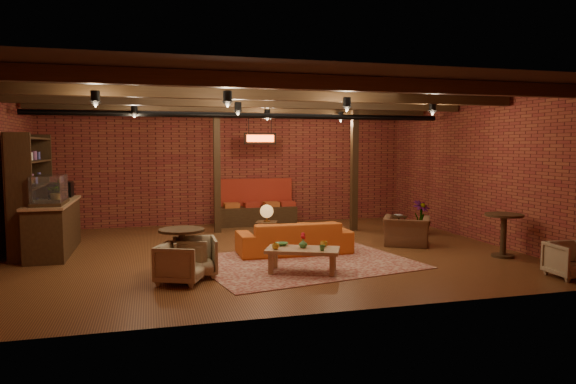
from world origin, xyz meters
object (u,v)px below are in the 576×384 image
object	(u,v)px
round_table_right	(504,228)
armchair_a	(181,261)
plant_tall	(421,183)
side_table_lamp	(267,215)
armchair_b	(195,255)
armchair_right	(407,226)
round_table_left	(182,244)
coffee_table	(302,251)
armchair_far	(571,258)
sofa	(294,237)
side_table_book	(396,217)

from	to	relation	value
round_table_right	armchair_a	bearing A→B (deg)	-177.04
round_table_right	plant_tall	size ratio (longest dim) A/B	0.34
side_table_lamp	round_table_right	bearing A→B (deg)	-28.17
armchair_b	round_table_right	bearing A→B (deg)	0.97
side_table_lamp	armchair_right	distance (m)	3.04
round_table_left	armchair_b	xyz separation A→B (m)	(0.20, -0.10, -0.18)
coffee_table	armchair_a	world-z (taller)	armchair_a
side_table_lamp	armchair_far	xyz separation A→B (m)	(4.20, -3.91, -0.36)
round_table_right	sofa	bearing A→B (deg)	160.81
coffee_table	side_table_lamp	size ratio (longest dim) A/B	1.52
armchair_a	side_table_book	bearing A→B (deg)	-35.81
coffee_table	armchair_b	xyz separation A→B (m)	(-1.78, 0.23, -0.02)
round_table_left	armchair_b	world-z (taller)	round_table_left
round_table_right	side_table_lamp	bearing A→B (deg)	151.83
armchair_b	round_table_right	world-z (taller)	round_table_right
round_table_left	plant_tall	xyz separation A→B (m)	(5.82, 2.49, 0.72)
coffee_table	armchair_far	world-z (taller)	coffee_table
sofa	side_table_lamp	bearing A→B (deg)	-68.63
armchair_b	armchair_right	world-z (taller)	armchair_right
armchair_a	side_table_book	distance (m)	6.25
coffee_table	round_table_left	distance (m)	2.01
coffee_table	armchair_right	xyz separation A→B (m)	(2.88, 1.72, 0.05)
armchair_a	side_table_lamp	bearing A→B (deg)	-14.39
side_table_lamp	round_table_left	distance (m)	2.86
coffee_table	side_table_book	distance (m)	4.56
round_table_left	armchair_b	distance (m)	0.29
armchair_b	plant_tall	distance (m)	6.25
armchair_b	armchair_far	bearing A→B (deg)	-14.68
armchair_b	armchair_far	distance (m)	6.16
round_table_left	side_table_book	distance (m)	5.99
armchair_right	round_table_right	distance (m)	1.98
side_table_lamp	round_table_right	xyz separation A→B (m)	(4.20, -2.25, -0.12)
round_table_left	side_table_lamp	bearing A→B (deg)	47.78
side_table_lamp	sofa	bearing A→B (deg)	-68.82
coffee_table	plant_tall	distance (m)	4.85
armchair_a	plant_tall	distance (m)	6.62
sofa	armchair_b	xyz separation A→B (m)	(-2.07, -1.30, 0.03)
armchair_far	plant_tall	distance (m)	4.40
plant_tall	armchair_right	bearing A→B (deg)	-131.00
armchair_b	armchair_a	bearing A→B (deg)	-123.30
armchair_right	plant_tall	xyz separation A→B (m)	(0.96, 1.10, 0.84)
coffee_table	round_table_right	xyz separation A→B (m)	(4.14, 0.19, 0.19)
plant_tall	round_table_left	bearing A→B (deg)	-156.82
armchair_b	round_table_right	distance (m)	5.92
round_table_right	armchair_far	xyz separation A→B (m)	(0.00, -1.66, -0.24)
side_table_book	armchair_far	world-z (taller)	armchair_far
side_table_lamp	coffee_table	bearing A→B (deg)	-88.54
side_table_book	plant_tall	distance (m)	1.02
side_table_book	armchair_a	bearing A→B (deg)	-148.76
round_table_right	plant_tall	xyz separation A→B (m)	(-0.30, 2.63, 0.69)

